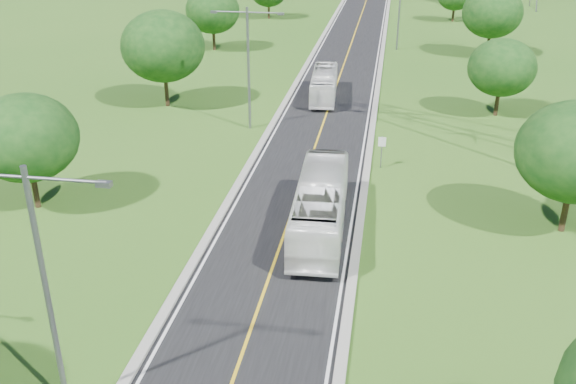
{
  "coord_description": "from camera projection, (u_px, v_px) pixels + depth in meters",
  "views": [
    {
      "loc": [
        5.48,
        -5.43,
        17.87
      ],
      "look_at": [
        0.3,
        26.34,
        3.0
      ],
      "focal_mm": 40.0,
      "sensor_mm": 36.0,
      "label": 1
    }
  ],
  "objects": [
    {
      "name": "tree_lc",
      "position": [
        163.0,
        46.0,
        57.81
      ],
      "size": [
        7.56,
        7.56,
        8.79
      ],
      "color": "black",
      "rests_on": "ground"
    },
    {
      "name": "tree_ld",
      "position": [
        213.0,
        10.0,
        79.87
      ],
      "size": [
        6.72,
        6.72,
        7.82
      ],
      "color": "black",
      "rests_on": "ground"
    },
    {
      "name": "streetlight_near_left",
      "position": [
        43.0,
        273.0,
        22.29
      ],
      "size": [
        5.9,
        0.25,
        10.0
      ],
      "color": "slate",
      "rests_on": "ground"
    },
    {
      "name": "speed_limit_sign",
      "position": [
        382.0,
        147.0,
        45.76
      ],
      "size": [
        0.55,
        0.09,
        2.4
      ],
      "color": "slate",
      "rests_on": "ground"
    },
    {
      "name": "bus_outbound",
      "position": [
        320.0,
        206.0,
        36.92
      ],
      "size": [
        3.14,
        11.68,
        3.23
      ],
      "primitive_type": "imported",
      "rotation": [
        0.0,
        0.0,
        3.18
      ],
      "color": "white",
      "rests_on": "road"
    },
    {
      "name": "streetlight_far_right",
      "position": [
        400.0,
        2.0,
        79.68
      ],
      "size": [
        5.9,
        0.25,
        10.0
      ],
      "color": "slate",
      "rests_on": "ground"
    },
    {
      "name": "road",
      "position": [
        342.0,
        70.0,
        72.28
      ],
      "size": [
        8.0,
        150.0,
        0.06
      ],
      "primitive_type": "cube",
      "color": "black",
      "rests_on": "ground"
    },
    {
      "name": "bus_inbound",
      "position": [
        324.0,
        84.0,
        61.77
      ],
      "size": [
        2.89,
        9.85,
        2.71
      ],
      "primitive_type": "imported",
      "rotation": [
        0.0,
        0.0,
        0.06
      ],
      "color": "white",
      "rests_on": "road"
    },
    {
      "name": "ground",
      "position": [
        337.0,
        85.0,
        66.92
      ],
      "size": [
        260.0,
        260.0,
        0.0
      ],
      "primitive_type": "plane",
      "color": "#2D5A19",
      "rests_on": "ground"
    },
    {
      "name": "tree_rd",
      "position": [
        493.0,
        12.0,
        76.57
      ],
      "size": [
        7.14,
        7.14,
        8.3
      ],
      "color": "black",
      "rests_on": "ground"
    },
    {
      "name": "curb_left",
      "position": [
        305.0,
        68.0,
        72.87
      ],
      "size": [
        0.5,
        150.0,
        0.22
      ],
      "primitive_type": "cube",
      "color": "gray",
      "rests_on": "ground"
    },
    {
      "name": "streetlight_mid_left",
      "position": [
        248.0,
        58.0,
        51.86
      ],
      "size": [
        5.9,
        0.25,
        10.0
      ],
      "color": "slate",
      "rests_on": "ground"
    },
    {
      "name": "tree_rc",
      "position": [
        502.0,
        68.0,
        55.74
      ],
      "size": [
        5.88,
        5.88,
        6.84
      ],
      "color": "black",
      "rests_on": "ground"
    },
    {
      "name": "tree_lb",
      "position": [
        26.0,
        138.0,
        38.64
      ],
      "size": [
        6.3,
        6.3,
        7.33
      ],
      "color": "black",
      "rests_on": "ground"
    },
    {
      "name": "curb_right",
      "position": [
        380.0,
        71.0,
        71.63
      ],
      "size": [
        0.5,
        150.0,
        0.22
      ],
      "primitive_type": "cube",
      "color": "gray",
      "rests_on": "ground"
    }
  ]
}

